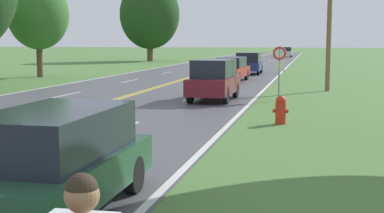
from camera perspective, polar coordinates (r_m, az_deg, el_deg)
name	(u,v)px	position (r m, az deg, el deg)	size (l,w,h in m)	color
fire_hydrant	(281,110)	(16.93, 9.43, -0.33)	(0.49, 0.33, 0.90)	red
traffic_sign	(279,60)	(23.23, 9.30, 4.91)	(0.60, 0.10, 2.36)	gray
utility_pole_midground	(330,2)	(28.56, 14.50, 10.76)	(1.80, 0.24, 8.80)	brown
tree_mid_treeline	(150,15)	(68.14, -4.54, 9.75)	(7.49, 7.49, 10.15)	brown
tree_far_back	(38,14)	(39.84, -16.09, 9.41)	(4.32, 4.32, 6.92)	brown
car_dark_green_hatchback_approaching	(55,159)	(8.29, -14.36, -5.45)	(1.83, 4.15, 1.59)	black
car_maroon_suv_mid_far	(214,79)	(23.28, 2.37, 2.96)	(1.76, 4.15, 1.79)	black
car_red_sedan_receding	(231,69)	(34.22, 4.19, 4.02)	(1.92, 4.86, 1.55)	black
car_dark_blue_suv_distant	(249,63)	(41.84, 6.09, 4.68)	(1.97, 4.27, 1.68)	black
car_silver_suv_horizon	(286,52)	(86.13, 10.03, 5.78)	(1.79, 4.47, 1.56)	black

